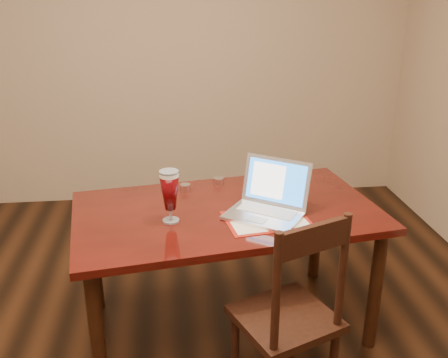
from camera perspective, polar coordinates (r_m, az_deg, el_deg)
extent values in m
cube|color=tan|center=(4.29, -9.22, 14.79)|extent=(4.50, 0.01, 2.70)
cube|color=#4B0E0A|center=(2.61, 0.30, -3.83)|extent=(1.67, 1.10, 0.04)
cylinder|color=black|center=(2.43, -14.29, -16.98)|extent=(0.07, 0.07, 0.69)
cylinder|color=black|center=(2.76, 16.90, -12.05)|extent=(0.07, 0.07, 0.69)
cylinder|color=black|center=(3.03, -14.65, -8.60)|extent=(0.07, 0.07, 0.69)
cylinder|color=black|center=(3.31, 10.52, -5.58)|extent=(0.07, 0.07, 0.69)
cube|color=#9C190E|center=(2.50, 4.90, -4.64)|extent=(0.45, 0.35, 0.00)
cube|color=white|center=(2.50, 4.90, -4.60)|extent=(0.40, 0.31, 0.00)
cube|color=silver|center=(2.51, 4.47, -4.22)|extent=(0.44, 0.41, 0.02)
cube|color=silver|center=(2.55, 4.94, -3.61)|extent=(0.31, 0.26, 0.00)
cube|color=#B9B8BD|center=(2.45, 3.79, -4.66)|extent=(0.11, 0.10, 0.00)
cube|color=silver|center=(2.59, 5.98, -0.32)|extent=(0.34, 0.27, 0.24)
cube|color=blue|center=(2.59, 5.93, -0.33)|extent=(0.29, 0.23, 0.20)
cube|color=white|center=(2.60, 5.05, -0.16)|extent=(0.17, 0.14, 0.17)
cylinder|color=silver|center=(2.49, -6.08, -4.74)|extent=(0.08, 0.08, 0.01)
cylinder|color=silver|center=(2.47, -6.11, -4.03)|extent=(0.01, 0.01, 0.06)
cylinder|color=white|center=(2.39, -6.30, 0.50)|extent=(0.09, 0.09, 0.02)
cylinder|color=silver|center=(2.38, -6.32, 0.81)|extent=(0.09, 0.09, 0.01)
cylinder|color=silver|center=(2.83, -4.45, -0.99)|extent=(0.06, 0.06, 0.04)
cylinder|color=silver|center=(2.91, -0.63, -0.24)|extent=(0.06, 0.06, 0.04)
cube|color=black|center=(2.35, 6.98, -15.54)|extent=(0.53, 0.52, 0.04)
cylinder|color=black|center=(2.52, 1.28, -18.86)|extent=(0.04, 0.04, 0.40)
cylinder|color=black|center=(2.66, 7.80, -16.48)|extent=(0.04, 0.04, 0.40)
cylinder|color=black|center=(2.00, 5.99, -12.82)|extent=(0.04, 0.04, 0.53)
cylinder|color=black|center=(2.18, 13.39, -10.18)|extent=(0.04, 0.04, 0.53)
cube|color=black|center=(1.99, 10.23, -6.70)|extent=(0.32, 0.15, 0.12)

